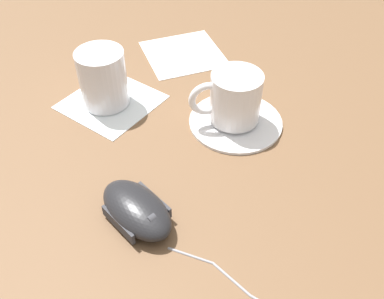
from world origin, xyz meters
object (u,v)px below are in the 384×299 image
object	(u,v)px
coffee_cup	(234,97)
drinking_glass	(103,78)
computer_mouse	(137,209)
saucer	(236,121)

from	to	relation	value
coffee_cup	drinking_glass	bearing A→B (deg)	-148.78
drinking_glass	computer_mouse	bearing A→B (deg)	-27.92
computer_mouse	saucer	bearing A→B (deg)	98.58
computer_mouse	drinking_glass	size ratio (longest dim) A/B	1.24
coffee_cup	computer_mouse	size ratio (longest dim) A/B	0.89
coffee_cup	drinking_glass	xyz separation A→B (m)	(-0.17, -0.10, 0.00)
saucer	computer_mouse	world-z (taller)	computer_mouse
coffee_cup	computer_mouse	xyz separation A→B (m)	(0.04, -0.21, -0.03)
saucer	computer_mouse	size ratio (longest dim) A/B	1.27
coffee_cup	drinking_glass	distance (m)	0.20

